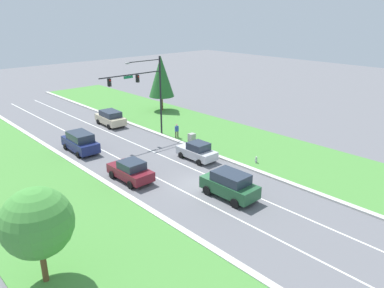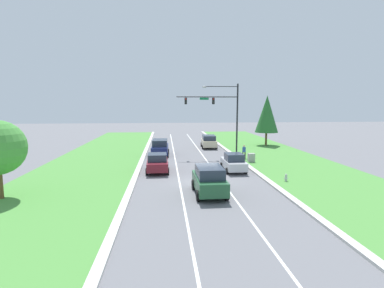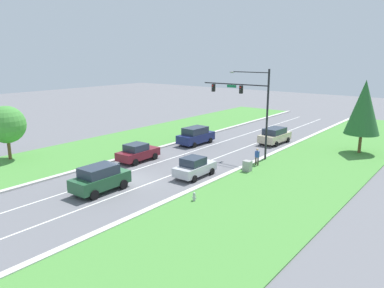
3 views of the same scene
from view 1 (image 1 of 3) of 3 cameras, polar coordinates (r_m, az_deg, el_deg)
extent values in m
plane|color=slate|center=(31.37, 1.06, -6.15)|extent=(160.00, 160.00, 0.00)
cube|color=beige|center=(35.13, 7.76, -3.27)|extent=(0.50, 90.00, 0.15)
cube|color=beige|center=(28.17, -7.42, -9.35)|extent=(0.50, 90.00, 0.15)
cube|color=#4C8E3D|center=(39.08, 12.73, -1.24)|extent=(10.00, 90.00, 0.08)
cube|color=#4C8E3D|center=(26.01, -17.11, -12.90)|extent=(10.00, 90.00, 0.08)
cube|color=white|center=(30.28, -1.43, -7.15)|extent=(0.14, 81.00, 0.01)
cube|color=white|center=(32.52, 3.37, -5.20)|extent=(0.14, 81.00, 0.01)
cylinder|color=black|center=(42.79, -4.80, 7.23)|extent=(0.20, 0.20, 8.98)
cylinder|color=black|center=(40.10, -9.25, 10.39)|extent=(7.56, 0.12, 0.12)
cube|color=#147042|center=(39.93, -9.69, 10.01)|extent=(1.10, 0.04, 0.28)
cylinder|color=black|center=(40.87, -7.32, 12.44)|extent=(4.16, 0.09, 0.09)
ellipsoid|color=gray|center=(39.73, -9.81, 12.04)|extent=(0.56, 0.28, 0.20)
cube|color=black|center=(40.60, -8.31, 9.84)|extent=(0.28, 0.32, 0.80)
sphere|color=red|center=(40.42, -8.19, 10.13)|extent=(0.16, 0.16, 0.16)
sphere|color=#2D2D2D|center=(40.46, -8.17, 9.81)|extent=(0.16, 0.16, 0.16)
sphere|color=#2D2D2D|center=(40.50, -8.16, 9.49)|extent=(0.16, 0.16, 0.16)
cube|color=black|center=(38.82, -12.49, 9.13)|extent=(0.28, 0.32, 0.80)
sphere|color=red|center=(38.63, -12.38, 9.44)|extent=(0.16, 0.16, 0.16)
sphere|color=#2D2D2D|center=(38.67, -12.36, 9.10)|extent=(0.16, 0.16, 0.16)
sphere|color=#2D2D2D|center=(38.71, -12.33, 8.77)|extent=(0.16, 0.16, 0.16)
cube|color=navy|center=(39.88, -16.65, -0.02)|extent=(2.17, 4.94, 0.96)
cube|color=#283342|center=(39.50, -16.69, 1.13)|extent=(1.91, 2.98, 0.78)
cylinder|color=black|center=(41.72, -16.23, 0.19)|extent=(0.26, 0.63, 0.62)
cylinder|color=black|center=(41.01, -18.72, -0.41)|extent=(0.26, 0.63, 0.62)
cylinder|color=black|center=(39.12, -14.34, -0.92)|extent=(0.26, 0.63, 0.62)
cylinder|color=black|center=(38.36, -16.96, -1.59)|extent=(0.26, 0.63, 0.62)
cube|color=beige|center=(48.21, -12.32, 3.68)|extent=(2.26, 4.76, 0.87)
cube|color=#283342|center=(47.90, -12.33, 4.55)|extent=(1.96, 2.89, 0.69)
cylinder|color=black|center=(50.00, -12.06, 3.75)|extent=(0.27, 0.64, 0.63)
cylinder|color=black|center=(49.16, -14.10, 3.32)|extent=(0.27, 0.64, 0.63)
cylinder|color=black|center=(47.54, -10.42, 3.04)|extent=(0.27, 0.64, 0.63)
cylinder|color=black|center=(46.66, -12.53, 2.57)|extent=(0.27, 0.64, 0.63)
cube|color=#235633|center=(29.11, 5.71, -6.54)|extent=(2.07, 4.62, 0.95)
cube|color=#283342|center=(28.68, 5.94, -5.09)|extent=(1.85, 2.78, 0.75)
cylinder|color=black|center=(30.83, 4.88, -5.93)|extent=(0.25, 0.76, 0.76)
cylinder|color=black|center=(29.53, 2.31, -7.08)|extent=(0.25, 0.76, 0.76)
cylinder|color=black|center=(29.22, 9.07, -7.64)|extent=(0.25, 0.76, 0.76)
cylinder|color=black|center=(27.85, 6.55, -8.96)|extent=(0.25, 0.76, 0.76)
cube|color=maroon|center=(32.23, -9.39, -4.25)|extent=(2.03, 4.43, 0.79)
cube|color=#283342|center=(31.75, -9.19, -3.20)|extent=(1.79, 2.01, 0.66)
cylinder|color=black|center=(33.92, -9.33, -3.73)|extent=(0.25, 0.68, 0.68)
cylinder|color=black|center=(32.99, -12.07, -4.61)|extent=(0.25, 0.68, 0.68)
cylinder|color=black|center=(31.87, -6.53, -5.17)|extent=(0.25, 0.68, 0.68)
cylinder|color=black|center=(30.88, -9.37, -6.17)|extent=(0.25, 0.68, 0.68)
cube|color=silver|center=(36.19, 0.71, -1.34)|extent=(1.84, 4.14, 0.77)
cube|color=#283342|center=(35.77, 0.99, -0.35)|extent=(1.64, 1.87, 0.69)
cylinder|color=black|center=(37.76, 0.34, -1.04)|extent=(0.25, 0.61, 0.61)
cylinder|color=black|center=(36.65, -1.67, -1.71)|extent=(0.25, 0.61, 0.61)
cylinder|color=black|center=(36.08, 3.13, -2.09)|extent=(0.25, 0.61, 0.61)
cylinder|color=black|center=(34.91, 1.11, -2.83)|extent=(0.25, 0.61, 0.61)
cube|color=#9E9E99|center=(40.83, -0.04, 0.90)|extent=(0.70, 0.60, 1.04)
cylinder|color=#42382D|center=(42.24, -2.48, 1.39)|extent=(0.14, 0.14, 0.84)
cylinder|color=#42382D|center=(42.36, -2.17, 1.44)|extent=(0.14, 0.14, 0.84)
cube|color=#2D4C99|center=(42.08, -2.34, 2.35)|extent=(0.42, 0.29, 0.60)
sphere|color=tan|center=(41.95, -2.35, 2.92)|extent=(0.22, 0.22, 0.22)
cylinder|color=#B7B7BC|center=(35.90, 9.74, -2.53)|extent=(0.20, 0.20, 0.55)
sphere|color=#B7B7BC|center=(35.77, 9.77, -2.03)|extent=(0.18, 0.18, 0.18)
cylinder|color=#B7B7BC|center=(35.80, 9.63, -2.53)|extent=(0.10, 0.09, 0.09)
cylinder|color=#B7B7BC|center=(35.98, 9.86, -2.43)|extent=(0.10, 0.09, 0.09)
cylinder|color=brown|center=(54.14, -4.61, 6.16)|extent=(0.32, 0.32, 2.13)
cone|color=#28662D|center=(53.37, -4.72, 10.24)|extent=(3.56, 3.56, 5.69)
cylinder|color=brown|center=(22.05, -21.66, -16.65)|extent=(0.32, 0.32, 2.22)
sphere|color=#47933D|center=(20.73, -22.53, -11.03)|extent=(3.69, 3.69, 3.69)
camera|label=2|loc=(18.39, 54.53, -12.19)|focal=28.00mm
camera|label=3|loc=(42.15, 47.95, 8.76)|focal=35.00mm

